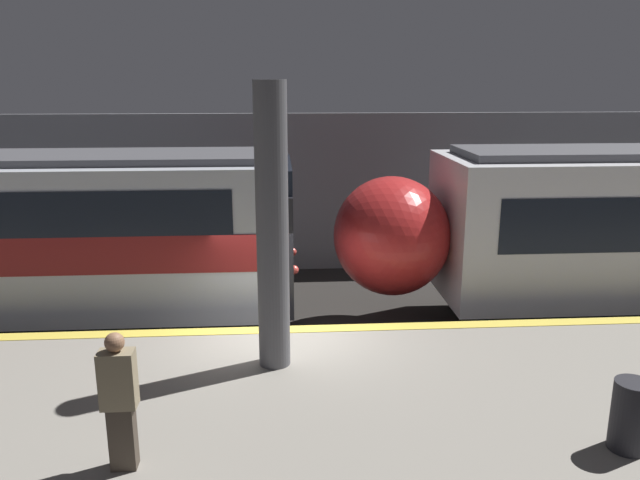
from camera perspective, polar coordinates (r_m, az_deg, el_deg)
ground_plane at (r=11.44m, az=-3.49°, el=-12.75°), size 120.00×120.00×0.00m
platform at (r=9.01m, az=-3.38°, el=-17.06°), size 40.00×4.97×1.06m
station_rear_barrier at (r=17.21m, az=-3.82°, el=4.27°), size 50.00×0.15×4.34m
support_pillar_near at (r=8.98m, az=-4.38°, el=0.96°), size 0.47×0.47×4.19m
person_waiting at (r=7.29m, az=-17.86°, el=-13.63°), size 0.38×0.24×1.61m
trash_bin at (r=8.29m, az=26.52°, el=-14.18°), size 0.44×0.44×0.85m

